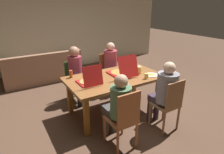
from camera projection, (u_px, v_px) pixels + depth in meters
name	position (u px, v px, depth m)	size (l,w,h in m)	color
ground_plane	(115.00, 111.00, 3.91)	(20.00, 20.00, 0.00)	brown
back_wall	(60.00, 28.00, 6.06)	(7.63, 0.12, 2.65)	beige
dining_table	(115.00, 81.00, 3.67)	(1.83, 1.04, 0.76)	brown
chair_0	(75.00, 78.00, 4.31)	(0.39, 0.39, 0.87)	#356C34
person_0	(76.00, 70.00, 4.11)	(0.30, 0.53, 1.23)	#33353D
chair_1	(124.00, 119.00, 2.73)	(0.39, 0.44, 0.98)	#9A5A31
person_1	(118.00, 104.00, 2.81)	(0.31, 0.53, 1.18)	#42413F
chair_2	(169.00, 103.00, 3.15)	(0.40, 0.39, 0.95)	#8B603C
person_2	(165.00, 90.00, 3.18)	(0.34, 0.49, 1.22)	#3D2E3D
chair_3	(109.00, 71.00, 4.73)	(0.42, 0.41, 0.93)	#9D5D31
person_3	(112.00, 64.00, 4.54)	(0.31, 0.48, 1.23)	#3F3B36
pizza_box_0	(89.00, 81.00, 3.32)	(0.35, 0.42, 0.37)	red
pizza_box_1	(122.00, 72.00, 3.73)	(0.42, 0.54, 0.43)	red
plate_0	(152.00, 75.00, 3.72)	(0.25, 0.25, 0.03)	white
plate_1	(122.00, 83.00, 3.33)	(0.23, 0.23, 0.01)	white
plate_2	(136.00, 67.00, 4.18)	(0.22, 0.22, 0.01)	white
drinking_glass_0	(146.00, 76.00, 3.53)	(0.07, 0.07, 0.10)	#E0CA5B
drinking_glass_1	(91.00, 72.00, 3.71)	(0.08, 0.08, 0.11)	silver
drinking_glass_2	(71.00, 74.00, 3.58)	(0.06, 0.06, 0.14)	#B95327
drinking_glass_3	(140.00, 70.00, 3.76)	(0.07, 0.07, 0.14)	#E7C95E
couch	(43.00, 70.00, 5.41)	(2.06, 0.88, 0.83)	#94684E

